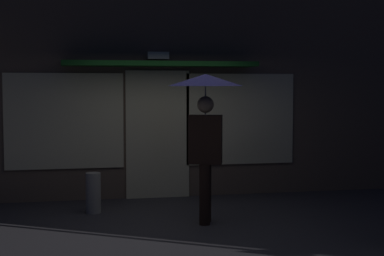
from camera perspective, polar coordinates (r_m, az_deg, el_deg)
ground_plane at (r=8.12m, az=-1.11°, el=-9.67°), size 18.00×18.00×0.00m
building_facade at (r=10.20m, az=-3.54°, el=5.87°), size 9.68×1.00×4.54m
person_with_umbrella at (r=8.13m, az=1.33°, el=1.80°), size 1.05×1.05×2.10m
sidewalk_bollard at (r=9.06m, az=-9.62°, el=-6.27°), size 0.23×0.23×0.62m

